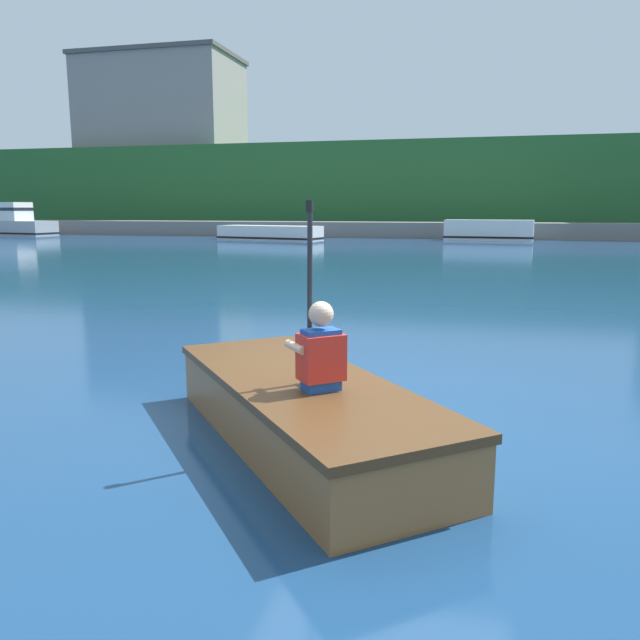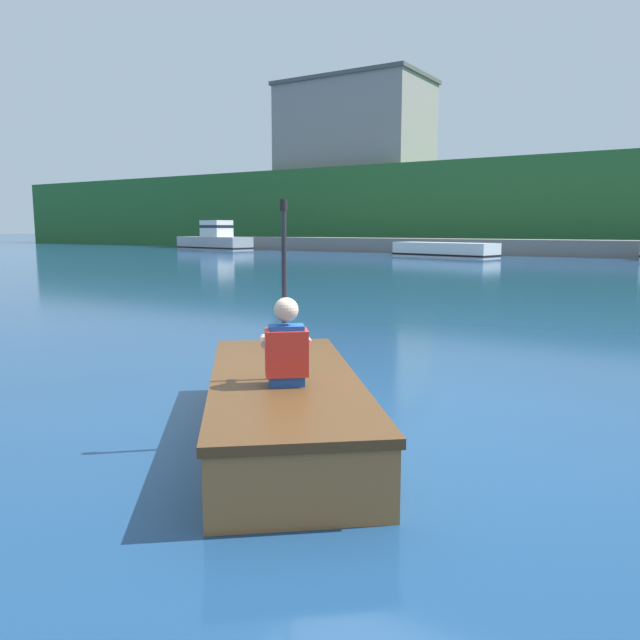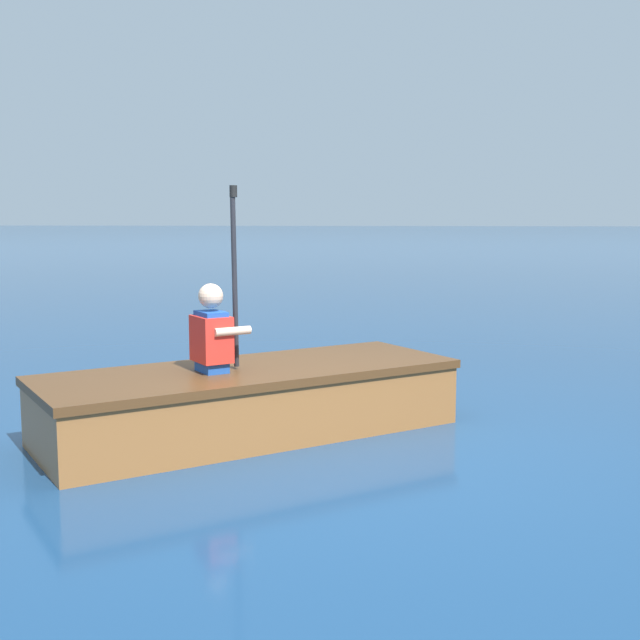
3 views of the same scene
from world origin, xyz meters
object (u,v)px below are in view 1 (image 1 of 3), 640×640
rowboat_foreground (301,405)px  moored_boat_dock_center_near (270,233)px  moored_boat_dock_west_inner (489,231)px  moored_boat_dock_east_inner (11,224)px  person_paddler (320,350)px

rowboat_foreground → moored_boat_dock_center_near: bearing=108.8°
moored_boat_dock_west_inner → moored_boat_dock_east_inner: size_ratio=0.72×
moored_boat_dock_center_near → person_paddler: person_paddler is taller
moored_boat_dock_east_inner → moored_boat_dock_west_inner: bearing=0.5°
moored_boat_dock_east_inner → person_paddler: 41.44m
moored_boat_dock_east_inner → rowboat_foreground: moored_boat_dock_east_inner is taller
moored_boat_dock_center_near → person_paddler: bearing=-71.0°
moored_boat_dock_west_inner → person_paddler: person_paddler is taller
moored_boat_dock_west_inner → person_paddler: bearing=-93.2°
moored_boat_dock_east_inner → rowboat_foreground: bearing=-47.5°
moored_boat_dock_center_near → person_paddler: 30.31m
moored_boat_dock_west_inner → person_paddler: 30.89m
moored_boat_dock_west_inner → moored_boat_dock_center_near: size_ratio=0.78×
moored_boat_dock_west_inner → moored_boat_dock_east_inner: moored_boat_dock_east_inner is taller
rowboat_foreground → moored_boat_dock_east_inner: bearing=132.5°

